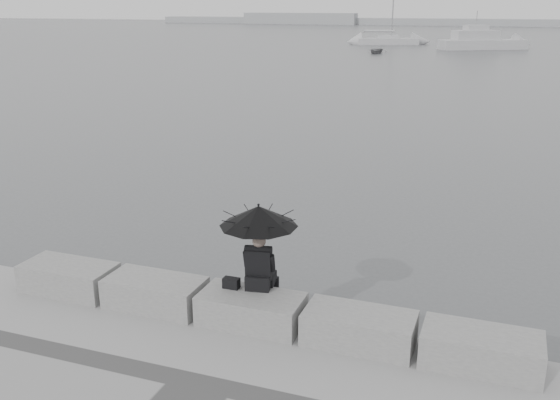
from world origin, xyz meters
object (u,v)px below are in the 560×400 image
at_px(seated_person, 258,227).
at_px(sailboat_left, 388,40).
at_px(motor_cruiser, 483,42).
at_px(dinghy, 376,51).

xyz_separation_m(seated_person, sailboat_left, (-12.61, 76.96, -1.49)).
bearing_deg(motor_cruiser, seated_person, -118.52).
distance_m(seated_person, sailboat_left, 78.00).
relative_size(sailboat_left, dinghy, 4.04).
relative_size(sailboat_left, motor_cruiser, 1.25).
distance_m(seated_person, motor_cruiser, 71.62).
bearing_deg(seated_person, dinghy, 89.00).
height_order(motor_cruiser, dinghy, motor_cruiser).
xyz_separation_m(sailboat_left, motor_cruiser, (12.37, -5.35, 0.37)).
bearing_deg(dinghy, seated_person, -84.09).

